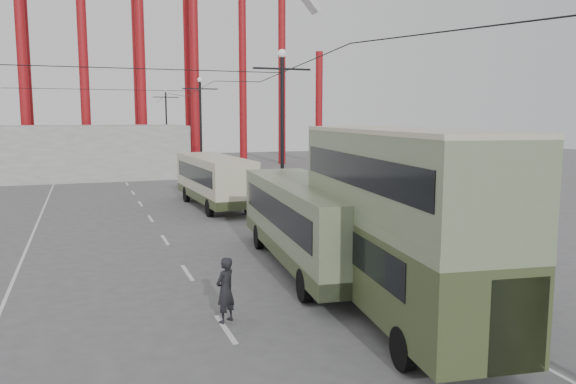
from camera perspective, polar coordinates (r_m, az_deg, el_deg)
name	(u,v)px	position (r m, az deg, el deg)	size (l,w,h in m)	color
road_markings	(158,226)	(30.87, -13.06, -3.35)	(12.52, 120.00, 0.01)	silver
lamp_post_mid	(282,138)	(30.16, -0.59, 5.53)	(3.20, 0.44, 9.32)	black
lamp_post_far	(201,130)	(51.42, -8.84, 6.28)	(3.20, 0.44, 9.32)	black
lamp_post_distant	(167,126)	(73.12, -12.24, 6.56)	(3.20, 0.44, 9.32)	black
fairground_shed	(66,152)	(57.53, -21.62, 3.80)	(22.00, 10.00, 5.00)	gray
double_decker_bus	(396,214)	(16.19, 10.94, -2.18)	(3.90, 10.39, 5.45)	#3B4726
single_decker_green	(307,220)	(21.52, 1.95, -2.83)	(3.90, 11.93, 3.31)	#6C7B5A
single_decker_cream	(214,179)	(36.40, -7.52, 1.34)	(3.07, 10.60, 3.27)	beige
pedestrian	(225,290)	(16.11, -6.39, -9.86)	(0.68, 0.45, 1.88)	black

